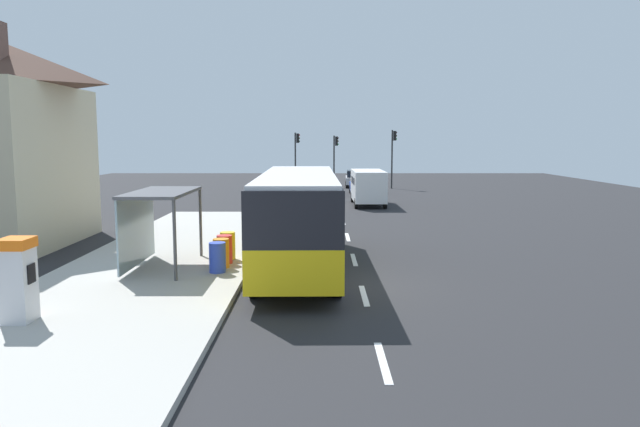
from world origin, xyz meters
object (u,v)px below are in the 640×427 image
at_px(bus, 299,214).
at_px(recycling_bin_blue, 218,257).
at_px(traffic_light_far_side, 297,151).
at_px(ticket_machine, 19,279).
at_px(recycling_bin_orange, 222,253).
at_px(traffic_light_median, 336,153).
at_px(traffic_light_near_side, 394,150).
at_px(bus_shelter, 153,209).
at_px(recycling_bin_yellow, 228,246).
at_px(white_van, 369,185).
at_px(sedan_near, 356,178).
at_px(sedan_far, 362,185).
at_px(recycling_bin_red, 225,249).

height_order(bus, recycling_bin_blue, bus).
bearing_deg(traffic_light_far_side, ticket_machine, -96.70).
distance_m(recycling_bin_orange, traffic_light_median, 35.87).
xyz_separation_m(traffic_light_near_side, bus_shelter, (-11.91, -33.79, -1.33)).
bearing_deg(recycling_bin_yellow, white_van, 71.23).
bearing_deg(sedan_near, bus, -96.53).
bearing_deg(sedan_far, recycling_bin_red, -103.54).
distance_m(white_van, traffic_light_median, 15.46).
relative_size(bus, sedan_far, 2.50).
height_order(bus, sedan_far, bus).
xyz_separation_m(traffic_light_far_side, traffic_light_median, (3.50, 0.80, -0.16)).
height_order(sedan_near, recycling_bin_orange, sedan_near).
distance_m(white_van, traffic_light_near_side, 14.20).
distance_m(recycling_bin_blue, recycling_bin_orange, 0.70).
distance_m(bus, traffic_light_far_side, 34.04).
distance_m(recycling_bin_orange, traffic_light_far_side, 34.80).
height_order(sedan_near, recycling_bin_blue, sedan_near).
height_order(recycling_bin_blue, recycling_bin_orange, same).
relative_size(traffic_light_median, bus_shelter, 1.17).
xyz_separation_m(white_van, recycling_bin_yellow, (-6.40, -18.83, -0.69)).
distance_m(recycling_bin_orange, traffic_light_near_side, 35.35).
bearing_deg(recycling_bin_orange, bus, 15.81).
bearing_deg(traffic_light_far_side, bus, -87.66).
distance_m(recycling_bin_blue, recycling_bin_yellow, 2.10).
height_order(sedan_near, sedan_far, same).
relative_size(recycling_bin_yellow, traffic_light_near_side, 0.18).
bearing_deg(bus_shelter, sedan_far, 72.48).
xyz_separation_m(recycling_bin_red, traffic_light_near_side, (9.70, 33.18, 2.77)).
xyz_separation_m(bus, bus_shelter, (-4.70, -0.61, 0.25)).
distance_m(bus, recycling_bin_blue, 3.09).
height_order(traffic_light_near_side, traffic_light_median, traffic_light_near_side).
height_order(traffic_light_near_side, bus_shelter, traffic_light_near_side).
height_order(sedan_far, traffic_light_far_side, traffic_light_far_side).
bearing_deg(recycling_bin_yellow, recycling_bin_orange, -90.00).
bearing_deg(traffic_light_far_side, recycling_bin_blue, -91.78).
distance_m(recycling_bin_blue, traffic_light_near_side, 36.03).
relative_size(bus, bus_shelter, 2.76).
height_order(sedan_near, traffic_light_far_side, traffic_light_far_side).
xyz_separation_m(sedan_far, traffic_light_far_side, (-5.40, 7.00, 2.50)).
bearing_deg(recycling_bin_yellow, sedan_near, 79.28).
height_order(recycling_bin_yellow, bus_shelter, bus_shelter).
distance_m(sedan_far, traffic_light_far_side, 9.19).
bearing_deg(traffic_light_far_side, sedan_near, 10.79).
distance_m(bus, bus_shelter, 4.75).
relative_size(recycling_bin_blue, traffic_light_near_side, 0.18).
xyz_separation_m(sedan_near, traffic_light_far_side, (-5.40, -1.03, 2.50)).
relative_size(ticket_machine, traffic_light_far_side, 0.39).
xyz_separation_m(recycling_bin_red, recycling_bin_yellow, (0.00, 0.70, 0.00)).
bearing_deg(recycling_bin_yellow, sedan_far, 76.11).
height_order(sedan_far, recycling_bin_orange, sedan_far).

